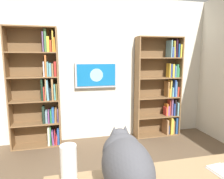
% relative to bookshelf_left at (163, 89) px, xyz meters
% --- Properties ---
extents(wall_back, '(4.52, 0.06, 2.70)m').
position_rel_bookshelf_left_xyz_m(wall_back, '(1.28, -0.17, 0.40)').
color(wall_back, silver).
rests_on(wall_back, ground).
extents(bookshelf_left, '(0.91, 0.28, 1.97)m').
position_rel_bookshelf_left_xyz_m(bookshelf_left, '(0.00, 0.00, 0.00)').
color(bookshelf_left, brown).
rests_on(bookshelf_left, ground).
extents(bookshelf_right, '(0.84, 0.28, 2.08)m').
position_rel_bookshelf_left_xyz_m(bookshelf_right, '(2.33, 0.00, 0.07)').
color(bookshelf_right, brown).
rests_on(bookshelf_right, ground).
extents(wall_mounted_tv, '(0.79, 0.07, 0.48)m').
position_rel_bookshelf_left_xyz_m(wall_mounted_tv, '(1.34, -0.08, 0.30)').
color(wall_mounted_tv, '#B7B7BC').
extents(cat, '(0.31, 0.63, 0.37)m').
position_rel_bookshelf_left_xyz_m(cat, '(1.55, 2.52, -0.02)').
color(cat, '#4C4C51').
rests_on(cat, desk).
extents(paper_towel_roll, '(0.11, 0.11, 0.26)m').
position_rel_bookshelf_left_xyz_m(paper_towel_roll, '(1.90, 2.37, -0.07)').
color(paper_towel_roll, white).
rests_on(paper_towel_roll, desk).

